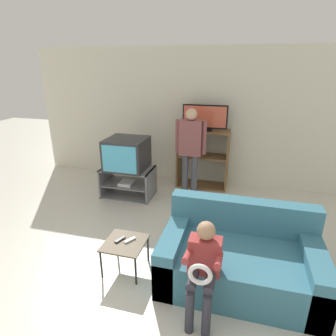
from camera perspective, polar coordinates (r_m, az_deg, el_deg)
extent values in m
cube|color=silver|center=(5.60, 4.15, 10.22)|extent=(6.40, 0.06, 2.60)
cube|color=slate|center=(5.28, -7.94, -5.32)|extent=(0.91, 0.57, 0.02)
cube|color=slate|center=(5.19, -8.06, -3.05)|extent=(0.88, 0.57, 0.02)
cube|color=slate|center=(5.08, -8.21, -0.14)|extent=(0.91, 0.57, 0.02)
cube|color=slate|center=(5.36, -12.42, -2.26)|extent=(0.03, 0.57, 0.53)
cube|color=slate|center=(5.03, -3.44, -3.32)|extent=(0.03, 0.57, 0.53)
cube|color=white|center=(5.12, -8.39, -3.00)|extent=(0.24, 0.28, 0.05)
cube|color=#2D2D33|center=(5.00, -8.34, 2.90)|extent=(0.69, 0.66, 0.55)
cube|color=#4CB7E0|center=(4.71, -9.93, 1.70)|extent=(0.61, 0.01, 0.47)
cube|color=brown|center=(5.53, 2.26, 2.29)|extent=(0.03, 0.42, 1.13)
cube|color=brown|center=(5.41, 11.98, 1.44)|extent=(0.03, 0.42, 1.13)
cube|color=brown|center=(5.65, 6.83, -3.42)|extent=(0.91, 0.42, 0.03)
cube|color=brown|center=(5.44, 7.09, 2.44)|extent=(0.91, 0.42, 0.03)
cube|color=brown|center=(5.31, 7.32, 7.52)|extent=(0.91, 0.42, 0.03)
cube|color=#3870B7|center=(5.36, 5.26, 3.68)|extent=(0.18, 0.04, 0.22)
cube|color=black|center=(5.27, 7.39, 7.83)|extent=(0.29, 0.20, 0.04)
cube|color=black|center=(5.22, 7.50, 10.33)|extent=(0.82, 0.04, 0.43)
cube|color=#D8593F|center=(5.20, 7.47, 10.29)|extent=(0.77, 0.01, 0.38)
cube|color=brown|center=(3.36, -8.79, -14.79)|extent=(0.46, 0.46, 0.02)
cylinder|color=black|center=(3.41, -13.42, -18.53)|extent=(0.02, 0.02, 0.35)
cylinder|color=black|center=(3.26, -6.58, -20.10)|extent=(0.02, 0.02, 0.35)
cylinder|color=black|center=(3.69, -10.35, -14.79)|extent=(0.02, 0.02, 0.35)
cylinder|color=black|center=(3.56, -4.08, -15.99)|extent=(0.02, 0.02, 0.35)
cube|color=#232328|center=(3.39, -9.71, -14.13)|extent=(0.09, 0.15, 0.02)
cube|color=silver|center=(3.36, -7.74, -14.30)|extent=(0.11, 0.14, 0.02)
cube|color=teal|center=(3.32, 14.10, -18.78)|extent=(1.66, 0.98, 0.44)
cube|color=teal|center=(3.42, 14.91, -9.21)|extent=(1.66, 0.20, 0.39)
cube|color=teal|center=(3.34, 1.25, -16.46)|extent=(0.22, 0.98, 0.56)
cube|color=teal|center=(3.38, 27.14, -18.59)|extent=(0.22, 0.98, 0.56)
cylinder|color=#4C4C56|center=(5.04, 3.49, -1.58)|extent=(0.11, 0.11, 0.80)
cylinder|color=#4C4C56|center=(5.01, 5.34, -1.76)|extent=(0.11, 0.11, 0.80)
cube|color=#8C4C4C|center=(4.80, 4.64, 6.13)|extent=(0.38, 0.20, 0.60)
cylinder|color=#8C4C4C|center=(4.84, 1.97, 6.49)|extent=(0.08, 0.08, 0.57)
cylinder|color=#8C4C4C|center=(4.76, 7.35, 6.10)|extent=(0.08, 0.08, 0.57)
sphere|color=#DBAD89|center=(4.72, 4.77, 10.82)|extent=(0.19, 0.19, 0.19)
cylinder|color=#2D2D38|center=(2.80, 4.39, -27.18)|extent=(0.08, 0.08, 0.44)
cylinder|color=#2D2D38|center=(2.79, 7.81, -27.63)|extent=(0.08, 0.08, 0.44)
cylinder|color=#2D2D38|center=(2.72, 5.20, -21.11)|extent=(0.09, 0.30, 0.09)
cylinder|color=#2D2D38|center=(2.71, 8.56, -21.53)|extent=(0.09, 0.30, 0.09)
cube|color=#993333|center=(2.74, 7.49, -17.16)|extent=(0.30, 0.17, 0.36)
cylinder|color=#993333|center=(2.61, 4.08, -17.18)|extent=(0.06, 0.31, 0.14)
cylinder|color=#993333|center=(2.59, 10.26, -17.92)|extent=(0.06, 0.31, 0.14)
sphere|color=#A37A5B|center=(2.59, 7.76, -12.49)|extent=(0.17, 0.17, 0.17)
torus|color=silver|center=(2.51, 6.53, -20.71)|extent=(0.21, 0.04, 0.21)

